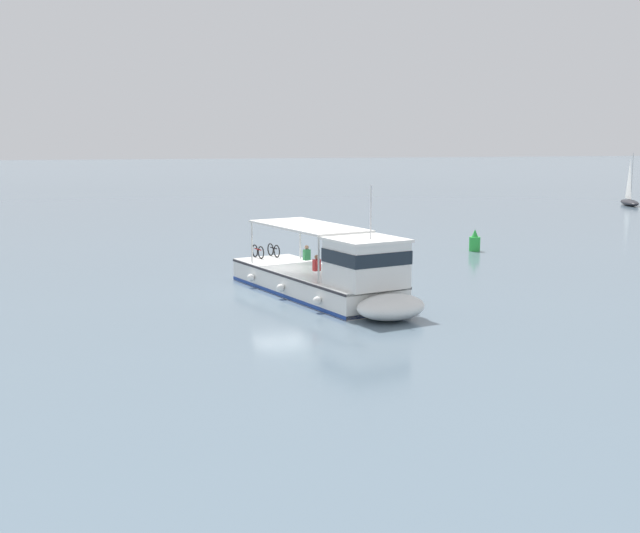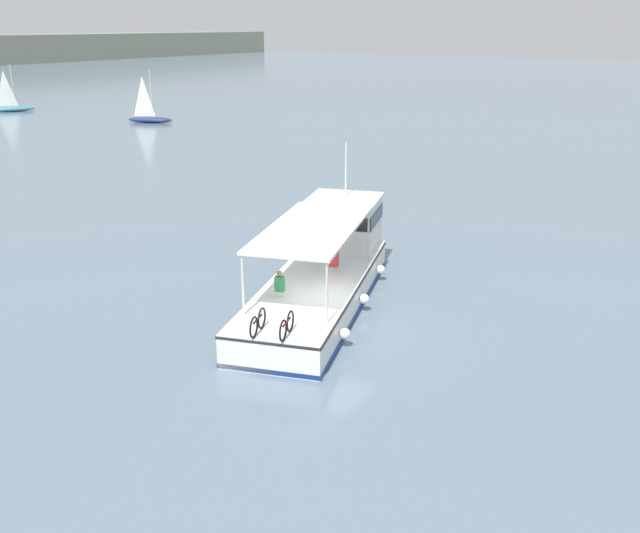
# 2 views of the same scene
# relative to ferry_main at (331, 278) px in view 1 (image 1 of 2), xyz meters

# --- Properties ---
(ground_plane) EXTENTS (400.00, 400.00, 0.00)m
(ground_plane) POSITION_rel_ferry_main_xyz_m (-2.70, -1.91, -1.01)
(ground_plane) COLOR slate
(ferry_main) EXTENTS (13.04, 6.84, 5.32)m
(ferry_main) POSITION_rel_ferry_main_xyz_m (0.00, 0.00, 0.00)
(ferry_main) COLOR white
(ferry_main) RESTS_ON ground
(sailboat_mid_channel) EXTENTS (5.00, 2.87, 5.40)m
(sailboat_mid_channel) POSITION_rel_ferry_main_xyz_m (-40.53, 41.29, -0.47)
(sailboat_mid_channel) COLOR #232328
(sailboat_mid_channel) RESTS_ON ground
(channel_buoy) EXTENTS (0.70, 0.70, 1.40)m
(channel_buoy) POSITION_rel_ferry_main_xyz_m (-13.10, 12.45, -0.45)
(channel_buoy) COLOR green
(channel_buoy) RESTS_ON ground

